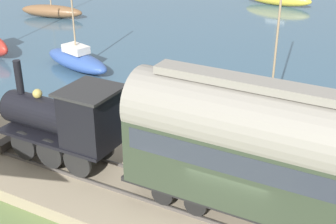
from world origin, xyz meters
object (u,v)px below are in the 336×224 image
Objects in this scene: sailboat_green at (269,113)px; passenger_coach at (275,151)px; sailboat_blue at (77,60)px; sailboat_brown at (52,11)px; steam_locomotive at (66,119)px.

passenger_coach is at bearing -160.88° from sailboat_green.
sailboat_blue is (1.87, 12.58, -0.07)m from sailboat_green.
sailboat_brown reaches higher than passenger_coach.
sailboat_green is 25.13m from sailboat_brown.
sailboat_blue is 13.57m from sailboat_brown.
sailboat_blue is (9.40, 7.13, -1.77)m from steam_locomotive.
sailboat_brown is (9.19, 9.98, -0.04)m from sailboat_blue.
sailboat_blue is at bearing 57.68° from passenger_coach.
passenger_coach is at bearing -90.00° from steam_locomotive.
sailboat_green is (7.54, -5.45, -1.69)m from steam_locomotive.
sailboat_green reaches higher than passenger_coach.
sailboat_green reaches higher than sailboat_blue.
passenger_coach is 17.77m from sailboat_blue.
sailboat_green reaches higher than sailboat_brown.
steam_locomotive is at bearing -150.03° from sailboat_brown.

